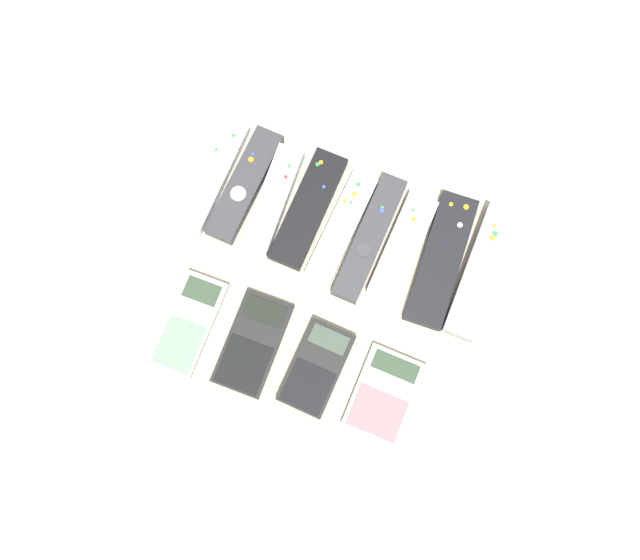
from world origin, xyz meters
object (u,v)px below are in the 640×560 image
Objects in this scene: remote_3 at (309,208)px; remote_8 at (480,271)px; remote_5 at (370,238)px; calculator_2 at (316,368)px; remote_0 at (211,176)px; calculator_3 at (384,394)px; calculator_0 at (189,323)px; remote_2 at (273,200)px; remote_6 at (403,247)px; remote_1 at (245,185)px; remote_7 at (441,259)px; remote_4 at (340,226)px; calculator_1 at (253,343)px.

remote_3 is 0.28m from remote_8.
remote_5 is 0.22m from calculator_2.
calculator_3 is (0.37, -0.22, -0.00)m from remote_0.
calculator_0 is (-0.38, -0.24, -0.01)m from remote_8.
remote_8 reaches higher than remote_3.
remote_2 is 0.34m from remote_8.
remote_6 is at bearing -0.55° from remote_3.
remote_1 is 0.90× the size of remote_8.
remote_2 is at bearing 142.02° from calculator_3.
calculator_3 is (-0.01, -0.22, -0.00)m from remote_7.
remote_0 is 1.50× the size of calculator_3.
remote_8 is at bearing 5.72° from remote_6.
calculator_3 is at bearing -62.19° from remote_5.
calculator_2 is at bearing -74.46° from remote_4.
calculator_2 is at bearing -127.35° from remote_8.
remote_5 is 1.38× the size of calculator_0.
remote_2 is 1.31× the size of calculator_2.
calculator_0 is at bearing -111.38° from remote_3.
remote_4 is 1.25× the size of calculator_1.
remote_4 is at bearing 179.93° from remote_7.
remote_8 is (0.18, 0.01, 0.00)m from remote_5.
remote_2 is 0.23m from calculator_1.
calculator_2 is 1.06× the size of calculator_3.
remote_5 is at bearing -172.77° from remote_6.
remote_4 is (0.22, -0.00, -0.00)m from remote_0.
remote_6 is (0.05, 0.00, -0.00)m from remote_5.
calculator_3 is at bearing -95.40° from remote_7.
remote_1 is 1.09× the size of remote_2.
remote_0 is at bearing -175.75° from remote_3.
remote_1 reaches higher than calculator_1.
remote_5 reaches higher than remote_6.
remote_3 is at bearing 89.15° from calculator_1.
remote_6 reaches higher than remote_3.
remote_0 is at bearing -177.22° from remote_4.
calculator_3 is at bearing -106.80° from remote_8.
calculator_2 is (0.05, -0.22, 0.00)m from remote_4.
remote_2 is 1.18× the size of calculator_0.
calculator_2 is at bearing 1.39° from calculator_0.
remote_7 is (0.22, -0.00, 0.00)m from remote_3.
remote_2 reaches higher than calculator_3.
calculator_0 is 0.20m from calculator_2.
remote_7 reaches higher than calculator_3.
remote_2 is at bearing -178.62° from remote_5.
remote_5 is (0.21, -0.01, 0.00)m from remote_1.
remote_4 is at bearing -175.58° from remote_6.
remote_1 is at bearing 135.70° from calculator_2.
remote_0 is at bearing -178.10° from remote_8.
remote_7 is at bearing 5.91° from remote_4.
calculator_0 and calculator_3 have the same top height.
remote_6 is (0.27, -0.01, 0.00)m from remote_1.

